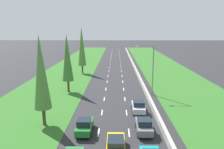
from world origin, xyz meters
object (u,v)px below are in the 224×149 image
Objects in this scene: silver_hatchback_right_lane at (138,107)px; poplar_tree_fourth at (82,46)px; grey_hatchback_right_lane at (144,126)px; street_light_mast at (151,66)px; poplar_tree_third at (67,58)px; green_hatchback_left_lane_third at (85,126)px; poplar_tree_second at (41,73)px; yellow_sedan_centre_lane at (116,146)px.

poplar_tree_fourth is (-12.04, 26.56, 6.28)m from silver_hatchback_right_lane.
street_light_mast is at bearing 78.53° from grey_hatchback_right_lane.
poplar_tree_third is 15.17m from street_light_mast.
poplar_tree_fourth is at bearing 110.25° from grey_hatchback_right_lane.
poplar_tree_second reaches higher than green_hatchback_left_lane_third.
poplar_tree_third is 1.19× the size of street_light_mast.
green_hatchback_left_lane_third and grey_hatchback_right_lane have the same top height.
yellow_sedan_centre_lane is (3.59, -4.22, -0.02)m from green_hatchback_left_lane_third.
poplar_tree_fourth is at bearing 89.74° from poplar_tree_third.
yellow_sedan_centre_lane is 20.12m from street_light_mast.
poplar_tree_third is at bearing 90.19° from poplar_tree_second.
poplar_tree_second is 1.04× the size of poplar_tree_third.
poplar_tree_fourth is (-8.84, 37.06, 6.30)m from yellow_sedan_centre_lane.
street_light_mast reaches higher than silver_hatchback_right_lane.
poplar_tree_fourth is 1.35× the size of street_light_mast.
poplar_tree_third is at bearing 140.97° from silver_hatchback_right_lane.
yellow_sedan_centre_lane is 38.62m from poplar_tree_fourth.
street_light_mast is (6.12, 18.65, 4.42)m from yellow_sedan_centre_lane.
silver_hatchback_right_lane is at bearing -109.68° from street_light_mast.
green_hatchback_left_lane_third is 6.81m from grey_hatchback_right_lane.
green_hatchback_left_lane_third is at bearing -20.04° from poplar_tree_second.
poplar_tree_second is (-12.07, -4.35, 5.77)m from silver_hatchback_right_lane.
poplar_tree_third is at bearing 173.69° from street_light_mast.
poplar_tree_third is at bearing -90.26° from poplar_tree_fourth.
street_light_mast is (2.92, 8.16, 4.40)m from silver_hatchback_right_lane.
poplar_tree_fourth reaches higher than poplar_tree_second.
green_hatchback_left_lane_third is 0.35× the size of poplar_tree_second.
grey_hatchback_right_lane is at bearing -69.75° from poplar_tree_fourth.
poplar_tree_third is at bearing 113.70° from yellow_sedan_centre_lane.
street_light_mast is at bearing 70.32° from silver_hatchback_right_lane.
poplar_tree_third is (-12.12, 9.82, 5.57)m from silver_hatchback_right_lane.
poplar_tree_third reaches higher than silver_hatchback_right_lane.
silver_hatchback_right_lane is 0.35× the size of poplar_tree_second.
green_hatchback_left_lane_third is 9.25m from silver_hatchback_right_lane.
grey_hatchback_right_lane and silver_hatchback_right_lane have the same top height.
grey_hatchback_right_lane is at bearing -52.74° from poplar_tree_third.
poplar_tree_third reaches higher than grey_hatchback_right_lane.
yellow_sedan_centre_lane is 0.40× the size of poplar_tree_second.
poplar_tree_third is (-0.05, 14.17, -0.20)m from poplar_tree_second.
poplar_tree_second is at bearing 145.29° from yellow_sedan_centre_lane.
yellow_sedan_centre_lane is at bearing -76.58° from poplar_tree_fourth.
grey_hatchback_right_lane is 20.80m from poplar_tree_third.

